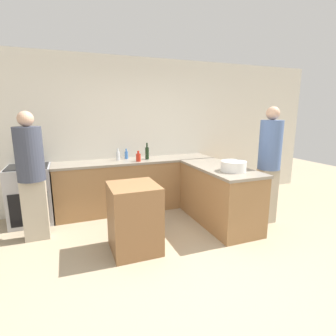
# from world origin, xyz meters

# --- Properties ---
(ground_plane) EXTENTS (14.00, 14.00, 0.00)m
(ground_plane) POSITION_xyz_m (0.00, 0.00, 0.00)
(ground_plane) COLOR tan
(wall_back) EXTENTS (8.00, 0.06, 2.70)m
(wall_back) POSITION_xyz_m (0.00, 2.48, 1.35)
(wall_back) COLOR silver
(wall_back) RESTS_ON ground_plane
(counter_back) EXTENTS (2.81, 0.62, 0.91)m
(counter_back) POSITION_xyz_m (0.00, 2.16, 0.46)
(counter_back) COLOR olive
(counter_back) RESTS_ON ground_plane
(counter_peninsula) EXTENTS (0.69, 1.55, 0.91)m
(counter_peninsula) POSITION_xyz_m (1.06, 1.10, 0.46)
(counter_peninsula) COLOR olive
(counter_peninsula) RESTS_ON ground_plane
(range_oven) EXTENTS (0.63, 0.60, 0.92)m
(range_oven) POSITION_xyz_m (-1.73, 2.15, 0.46)
(range_oven) COLOR #ADADB2
(range_oven) RESTS_ON ground_plane
(island_table) EXTENTS (0.59, 0.63, 0.87)m
(island_table) POSITION_xyz_m (-0.41, 0.72, 0.43)
(island_table) COLOR brown
(island_table) RESTS_ON ground_plane
(mixing_bowl) EXTENTS (0.36, 0.36, 0.15)m
(mixing_bowl) POSITION_xyz_m (1.07, 0.76, 0.98)
(mixing_bowl) COLOR white
(mixing_bowl) RESTS_ON counter_peninsula
(vinegar_bottle_clear) EXTENTS (0.06, 0.06, 0.21)m
(vinegar_bottle_clear) POSITION_xyz_m (-0.31, 2.24, 0.99)
(vinegar_bottle_clear) COLOR silver
(vinegar_bottle_clear) RESTS_ON counter_back
(wine_bottle_dark) EXTENTS (0.07, 0.07, 0.29)m
(wine_bottle_dark) POSITION_xyz_m (0.20, 2.13, 1.03)
(wine_bottle_dark) COLOR black
(wine_bottle_dark) RESTS_ON counter_back
(hot_sauce_bottle) EXTENTS (0.08, 0.08, 0.18)m
(hot_sauce_bottle) POSITION_xyz_m (-0.01, 1.99, 0.98)
(hot_sauce_bottle) COLOR red
(hot_sauce_bottle) RESTS_ON counter_back
(water_bottle_blue) EXTENTS (0.06, 0.06, 0.18)m
(water_bottle_blue) POSITION_xyz_m (-0.14, 2.32, 0.98)
(water_bottle_blue) COLOR #386BB7
(water_bottle_blue) RESTS_ON counter_back
(person_by_range) EXTENTS (0.35, 0.35, 1.76)m
(person_by_range) POSITION_xyz_m (-1.60, 1.50, 0.95)
(person_by_range) COLOR #ADA38E
(person_by_range) RESTS_ON ground_plane
(person_at_peninsula) EXTENTS (0.34, 0.34, 1.82)m
(person_at_peninsula) POSITION_xyz_m (1.76, 0.81, 0.99)
(person_at_peninsula) COLOR #ADA38E
(person_at_peninsula) RESTS_ON ground_plane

